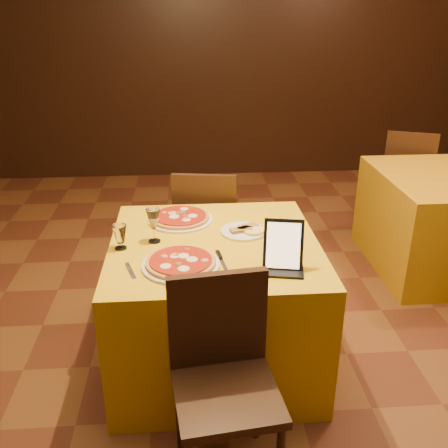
{
  "coord_description": "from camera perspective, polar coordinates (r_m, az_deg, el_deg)",
  "views": [
    {
      "loc": [
        -0.53,
        -2.33,
        1.9
      ],
      "look_at": [
        -0.35,
        0.02,
        0.86
      ],
      "focal_mm": 40.0,
      "sensor_mm": 36.0,
      "label": 1
    }
  ],
  "objects": [
    {
      "name": "chair_main_near",
      "position": [
        2.14,
        0.3,
        -18.83
      ],
      "size": [
        0.47,
        0.47,
        0.91
      ],
      "primitive_type": null,
      "rotation": [
        0.0,
        0.0,
        0.12
      ],
      "color": "black",
      "rests_on": "floor"
    },
    {
      "name": "tablet",
      "position": [
        2.36,
        6.8,
        -2.37
      ],
      "size": [
        0.2,
        0.13,
        0.23
      ],
      "primitive_type": "cube",
      "rotation": [
        -0.35,
        0.0,
        -0.19
      ],
      "color": "black",
      "rests_on": "main_table"
    },
    {
      "name": "wine_glass",
      "position": [
        2.63,
        -8.04,
        -0.15
      ],
      "size": [
        0.11,
        0.11,
        0.19
      ],
      "primitive_type": null,
      "rotation": [
        0.0,
        0.0,
        -0.33
      ],
      "color": "#F4E08B",
      "rests_on": "main_table"
    },
    {
      "name": "pizza_far",
      "position": [
        2.9,
        -5.03,
        0.65
      ],
      "size": [
        0.38,
        0.38,
        0.03
      ],
      "rotation": [
        0.0,
        0.0,
        0.21
      ],
      "color": "white",
      "rests_on": "main_table"
    },
    {
      "name": "side_table",
      "position": [
        4.2,
        24.27,
        0.25
      ],
      "size": [
        1.1,
        1.1,
        0.75
      ],
      "primitive_type": "cube",
      "color": "#B67F0B",
      "rests_on": "floor"
    },
    {
      "name": "wall_back",
      "position": [
        5.88,
        0.88,
        18.91
      ],
      "size": [
        6.0,
        0.01,
        2.8
      ],
      "primitive_type": "cube",
      "color": "black",
      "rests_on": "floor"
    },
    {
      "name": "fork_near",
      "position": [
        2.4,
        -10.62,
        -5.28
      ],
      "size": [
        0.07,
        0.16,
        0.01
      ],
      "primitive_type": "cube",
      "rotation": [
        0.0,
        0.0,
        1.89
      ],
      "color": "silver",
      "rests_on": "main_table"
    },
    {
      "name": "main_table",
      "position": [
        2.83,
        -1.05,
        -8.89
      ],
      "size": [
        1.1,
        1.1,
        0.75
      ],
      "primitive_type": "cube",
      "color": "gold",
      "rests_on": "floor"
    },
    {
      "name": "chair_main_far",
      "position": [
        3.53,
        -1.88,
        -0.42
      ],
      "size": [
        0.54,
        0.54,
        0.91
      ],
      "primitive_type": null,
      "rotation": [
        0.0,
        0.0,
        2.99
      ],
      "color": "black",
      "rests_on": "floor"
    },
    {
      "name": "fork_far",
      "position": [
        2.92,
        -2.01,
        0.63
      ],
      "size": [
        0.05,
        0.16,
        0.01
      ],
      "primitive_type": "cube",
      "rotation": [
        0.0,
        0.0,
        1.8
      ],
      "color": "silver",
      "rests_on": "main_table"
    },
    {
      "name": "pizza_near",
      "position": [
        2.41,
        -4.96,
        -4.5
      ],
      "size": [
        0.38,
        0.38,
        0.03
      ],
      "rotation": [
        0.0,
        0.0,
        -0.24
      ],
      "color": "white",
      "rests_on": "main_table"
    },
    {
      "name": "knife",
      "position": [
        2.42,
        -0.11,
        -4.57
      ],
      "size": [
        0.05,
        0.23,
        0.01
      ],
      "primitive_type": "cube",
      "rotation": [
        0.0,
        0.0,
        1.73
      ],
      "color": "silver",
      "rests_on": "main_table"
    },
    {
      "name": "chair_side_far",
      "position": [
        4.87,
        20.01,
        5.07
      ],
      "size": [
        0.62,
        0.62,
        0.91
      ],
      "primitive_type": null,
      "rotation": [
        0.0,
        0.0,
        2.77
      ],
      "color": "black",
      "rests_on": "floor"
    },
    {
      "name": "water_glass",
      "position": [
        2.6,
        -11.8,
        -1.48
      ],
      "size": [
        0.06,
        0.06,
        0.13
      ],
      "primitive_type": null,
      "rotation": [
        0.0,
        0.0,
        -0.01
      ],
      "color": "silver",
      "rests_on": "main_table"
    },
    {
      "name": "cutlet_dish",
      "position": [
        2.74,
        2.2,
        -0.74
      ],
      "size": [
        0.25,
        0.25,
        0.03
      ],
      "rotation": [
        0.0,
        0.0,
        -0.09
      ],
      "color": "white",
      "rests_on": "main_table"
    },
    {
      "name": "floor",
      "position": [
        3.06,
        6.87,
        -14.94
      ],
      "size": [
        6.0,
        7.0,
        0.01
      ],
      "primitive_type": "cube",
      "color": "#5E2D19",
      "rests_on": "ground"
    }
  ]
}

